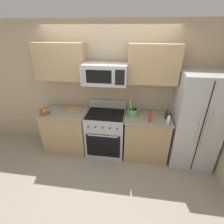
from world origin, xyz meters
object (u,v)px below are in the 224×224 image
(microwave, at_px, (105,74))
(range_oven, at_px, (106,133))
(utensil_crock, at_px, (133,112))
(fruit_basket, at_px, (44,111))
(bottle_soy, at_px, (167,115))
(bottle_vinegar, at_px, (169,119))
(bottle_hot_sauce, at_px, (150,116))
(cutting_board, at_px, (74,110))
(refrigerator, at_px, (195,121))

(microwave, bearing_deg, range_oven, -90.00)
(utensil_crock, relative_size, fruit_basket, 1.46)
(bottle_soy, xyz_separation_m, bottle_vinegar, (0.01, -0.18, 0.00))
(bottle_vinegar, bearing_deg, bottle_soy, 91.64)
(utensil_crock, bearing_deg, microwave, 178.42)
(utensil_crock, xyz_separation_m, bottle_hot_sauce, (0.31, -0.18, 0.02))
(bottle_soy, distance_m, bottle_hot_sauce, 0.35)
(cutting_board, bearing_deg, microwave, -5.77)
(fruit_basket, bearing_deg, bottle_hot_sauce, -0.44)
(bottle_hot_sauce, bearing_deg, fruit_basket, 179.56)
(fruit_basket, height_order, bottle_soy, bottle_soy)
(cutting_board, relative_size, bottle_vinegar, 1.55)
(refrigerator, height_order, bottle_hot_sauce, refrigerator)
(refrigerator, bearing_deg, cutting_board, 177.27)
(cutting_board, xyz_separation_m, bottle_soy, (1.85, -0.11, 0.07))
(utensil_crock, bearing_deg, fruit_basket, -174.63)
(bottle_hot_sauce, xyz_separation_m, bottle_vinegar, (0.32, -0.03, -0.02))
(utensil_crock, relative_size, bottle_vinegar, 1.81)
(bottle_soy, bearing_deg, refrigerator, -0.11)
(refrigerator, height_order, utensil_crock, refrigerator)
(utensil_crock, distance_m, bottle_hot_sauce, 0.36)
(cutting_board, bearing_deg, fruit_basket, -154.57)
(bottle_vinegar, bearing_deg, bottle_hot_sauce, 174.27)
(range_oven, bearing_deg, cutting_board, 172.00)
(fruit_basket, bearing_deg, range_oven, 7.16)
(bottle_soy, height_order, bottle_vinegar, bottle_vinegar)
(range_oven, bearing_deg, bottle_vinegar, -9.64)
(cutting_board, xyz_separation_m, bottle_vinegar, (1.85, -0.29, 0.08))
(fruit_basket, relative_size, bottle_hot_sauce, 1.03)
(refrigerator, xyz_separation_m, fruit_basket, (-2.89, -0.13, 0.06))
(range_oven, distance_m, fruit_basket, 1.30)
(range_oven, xyz_separation_m, utensil_crock, (0.54, 0.01, 0.52))
(microwave, relative_size, bottle_hot_sauce, 3.55)
(fruit_basket, bearing_deg, cutting_board, 25.43)
(cutting_board, bearing_deg, bottle_hot_sauce, -9.73)
(cutting_board, bearing_deg, refrigerator, -2.73)
(refrigerator, xyz_separation_m, microwave, (-1.69, 0.04, 0.80))
(microwave, xyz_separation_m, bottle_soy, (1.17, -0.04, -0.71))
(microwave, relative_size, cutting_board, 2.76)
(range_oven, bearing_deg, refrigerator, -0.58)
(cutting_board, bearing_deg, bottle_soy, -3.47)
(range_oven, distance_m, cutting_board, 0.82)
(bottle_vinegar, bearing_deg, cutting_board, 170.96)
(microwave, distance_m, utensil_crock, 0.89)
(bottle_hot_sauce, bearing_deg, utensil_crock, 150.35)
(utensil_crock, distance_m, cutting_board, 1.22)
(bottle_vinegar, bearing_deg, fruit_basket, 178.84)
(utensil_crock, xyz_separation_m, bottle_soy, (0.63, -0.03, -0.00))
(utensil_crock, distance_m, bottle_soy, 0.63)
(range_oven, height_order, bottle_hot_sauce, bottle_hot_sauce)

